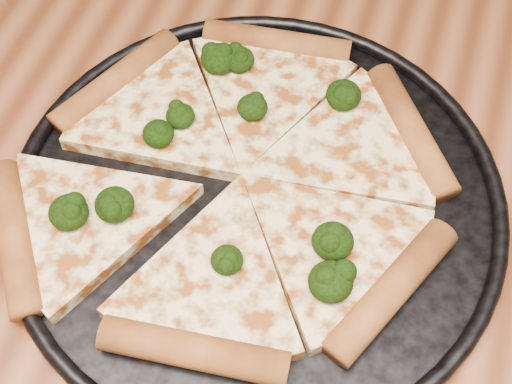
% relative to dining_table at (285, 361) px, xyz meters
% --- Properties ---
extents(dining_table, '(1.20, 0.90, 0.75)m').
position_rel_dining_table_xyz_m(dining_table, '(0.00, 0.00, 0.00)').
color(dining_table, brown).
rests_on(dining_table, ground).
extents(pizza_pan, '(0.36, 0.36, 0.02)m').
position_rel_dining_table_xyz_m(pizza_pan, '(-0.05, 0.08, 0.10)').
color(pizza_pan, black).
rests_on(pizza_pan, dining_table).
extents(pizza, '(0.34, 0.31, 0.02)m').
position_rel_dining_table_xyz_m(pizza, '(-0.07, 0.08, 0.11)').
color(pizza, '#FFE49C').
rests_on(pizza, pizza_pan).
extents(broccoli_florets, '(0.22, 0.20, 0.02)m').
position_rel_dining_table_xyz_m(broccoli_florets, '(-0.07, 0.09, 0.12)').
color(broccoli_florets, black).
rests_on(broccoli_florets, pizza).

